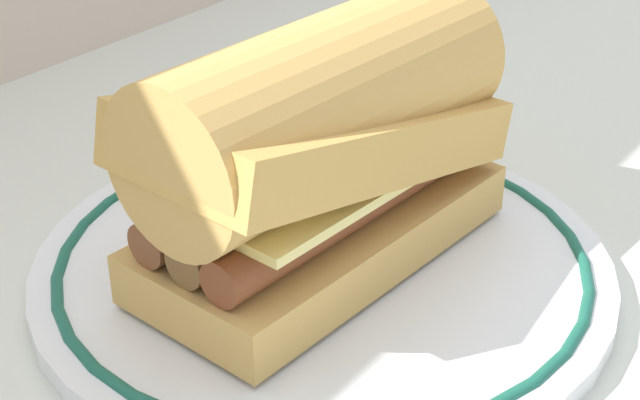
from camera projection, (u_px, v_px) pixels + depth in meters
The scene contains 3 objects.
ground_plane at pixel (354, 253), 0.52m from camera, with size 1.50×1.50×0.00m, color silver.
plate at pixel (320, 263), 0.50m from camera, with size 0.29×0.29×0.01m.
sausage_sandwich at pixel (320, 143), 0.47m from camera, with size 0.20×0.11×0.12m.
Camera 1 is at (-0.37, -0.25, 0.28)m, focal length 54.64 mm.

